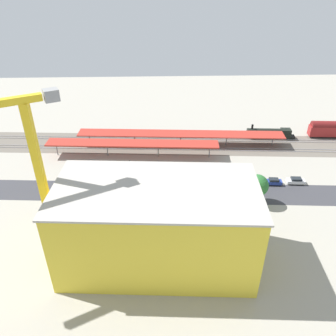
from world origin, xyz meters
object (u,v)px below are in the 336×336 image
(traffic_light, at_px, (130,169))
(box_truck_1, at_px, (91,212))
(construction_building, at_px, (157,226))
(parked_car_0, at_px, (296,181))
(parked_car_3, at_px, (228,183))
(street_tree_1, at_px, (257,186))
(parked_car_1, at_px, (273,182))
(parked_car_4, at_px, (204,182))
(locomotive, at_px, (271,134))
(platform_canopy_far, at_px, (181,134))
(street_tree_0, at_px, (178,187))
(box_truck_0, at_px, (110,206))
(parked_car_2, at_px, (249,181))
(box_truck_2, at_px, (143,207))
(tower_crane, at_px, (24,168))
(street_tree_2, at_px, (206,187))
(platform_canopy_near, at_px, (132,143))

(traffic_light, bearing_deg, box_truck_1, 58.12)
(construction_building, distance_m, box_truck_1, 21.47)
(parked_car_0, xyz_separation_m, parked_car_3, (18.22, 0.11, -0.03))
(street_tree_1, relative_size, traffic_light, 1.09)
(parked_car_1, bearing_deg, parked_car_4, -1.35)
(locomotive, bearing_deg, street_tree_1, 67.76)
(parked_car_3, xyz_separation_m, street_tree_1, (-5.19, 7.66, 4.23))
(locomotive, height_order, parked_car_1, locomotive)
(platform_canopy_far, relative_size, street_tree_0, 8.29)
(box_truck_0, bearing_deg, locomotive, -143.08)
(parked_car_2, xyz_separation_m, box_truck_2, (28.02, 11.39, 0.89))
(tower_crane, bearing_deg, traffic_light, -124.64)
(parked_car_2, xyz_separation_m, traffic_light, (31.61, -0.99, 3.88))
(parked_car_0, bearing_deg, street_tree_1, 30.80)
(street_tree_1, bearing_deg, street_tree_0, 0.42)
(locomotive, relative_size, parked_car_4, 3.69)
(parked_car_3, relative_size, street_tree_2, 0.60)
(locomotive, bearing_deg, parked_car_3, 54.54)
(platform_canopy_far, height_order, parked_car_3, platform_canopy_far)
(parked_car_1, height_order, street_tree_1, street_tree_1)
(parked_car_0, relative_size, street_tree_2, 0.65)
(street_tree_0, height_order, traffic_light, street_tree_0)
(locomotive, bearing_deg, platform_canopy_far, 6.56)
(platform_canopy_far, distance_m, street_tree_0, 31.87)
(platform_canopy_far, bearing_deg, construction_building, 80.94)
(platform_canopy_near, distance_m, box_truck_0, 27.05)
(street_tree_2, distance_m, traffic_light, 20.87)
(platform_canopy_near, relative_size, traffic_light, 7.31)
(parked_car_4, distance_m, traffic_light, 19.95)
(parked_car_1, xyz_separation_m, box_truck_1, (46.58, 11.96, 0.82))
(street_tree_0, bearing_deg, parked_car_0, -166.24)
(parked_car_2, relative_size, box_truck_2, 0.52)
(parked_car_3, height_order, parked_car_4, parked_car_4)
(platform_canopy_near, xyz_separation_m, tower_crane, (16.17, 38.91, 15.56))
(tower_crane, bearing_deg, platform_canopy_near, -112.57)
(parked_car_0, relative_size, parked_car_4, 1.11)
(platform_canopy_far, distance_m, parked_car_0, 37.97)
(street_tree_1, distance_m, traffic_light, 32.51)
(platform_canopy_far, xyz_separation_m, construction_building, (7.86, 49.31, 4.59))
(construction_building, xyz_separation_m, box_truck_1, (15.39, -13.36, -6.77))
(box_truck_2, height_order, street_tree_0, street_tree_0)
(platform_canopy_far, distance_m, box_truck_0, 38.84)
(platform_canopy_far, xyz_separation_m, locomotive, (-30.75, -3.54, -2.10))
(parked_car_4, distance_m, box_truck_0, 25.88)
(platform_canopy_near, distance_m, parked_car_4, 25.95)
(box_truck_1, relative_size, street_tree_2, 1.13)
(parked_car_4, bearing_deg, parked_car_3, 176.83)
(traffic_light, bearing_deg, locomotive, -150.43)
(parked_car_1, relative_size, street_tree_1, 0.58)
(parked_car_0, distance_m, tower_crane, 67.38)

